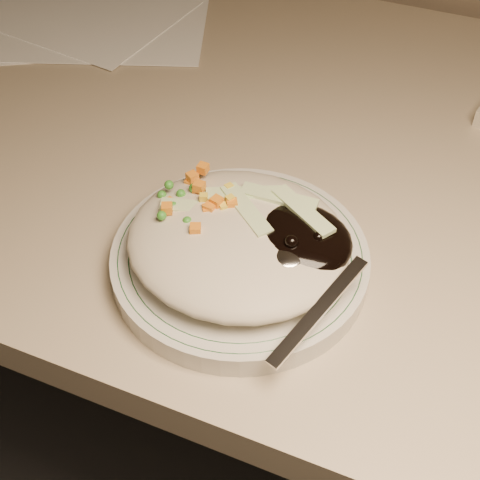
% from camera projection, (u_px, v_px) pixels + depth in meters
% --- Properties ---
extents(desk, '(1.40, 0.70, 0.74)m').
position_uv_depth(desk, '(333.00, 274.00, 0.86)').
color(desk, tan).
rests_on(desk, ground).
extents(plate, '(0.23, 0.23, 0.02)m').
position_uv_depth(plate, '(240.00, 260.00, 0.59)').
color(plate, silver).
rests_on(plate, desk).
extents(plate_rim, '(0.22, 0.22, 0.00)m').
position_uv_depth(plate_rim, '(240.00, 253.00, 0.58)').
color(plate_rim, '#144723').
rests_on(plate_rim, plate).
extents(meal, '(0.21, 0.19, 0.05)m').
position_uv_depth(meal, '(244.00, 237.00, 0.57)').
color(meal, beige).
rests_on(meal, plate).
extents(papers, '(0.42, 0.33, 0.00)m').
position_uv_depth(papers, '(73.00, 17.00, 0.92)').
color(papers, white).
rests_on(papers, desk).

